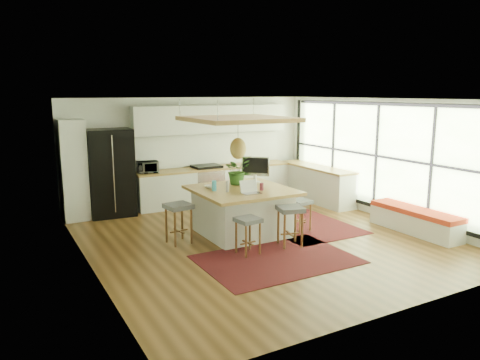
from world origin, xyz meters
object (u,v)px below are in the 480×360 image
fridge (111,176)px  stool_right_back (275,204)px  stool_near_left (248,235)px  laptop (251,187)px  stool_right_front (300,214)px  island_plant (237,173)px  stool_left_side (179,225)px  monitor (255,170)px  island (242,211)px  stool_near_right (290,227)px  microwave (148,166)px

fridge → stool_right_back: 3.84m
stool_near_left → laptop: laptop is taller
stool_near_left → laptop: bearing=55.4°
stool_right_front → island_plant: bearing=140.4°
stool_left_side → laptop: laptop is taller
monitor → island_plant: (-0.44, 0.00, -0.02)m
fridge → stool_right_front: fridge is taller
stool_left_side → stool_right_front: bearing=-10.3°
stool_near_left → island_plant: island_plant is taller
stool_left_side → island: bearing=-2.3°
monitor → stool_near_left: bearing=-82.5°
stool_near_left → stool_right_front: 1.80m
stool_near_right → stool_left_side: (-1.75, 1.16, 0.00)m
stool_left_side → island_plant: 1.73m
fridge → stool_right_back: (3.13, -2.15, -0.57)m
stool_near_left → laptop: size_ratio=1.78×
island → stool_near_left: size_ratio=2.78×
stool_right_front → stool_right_back: stool_right_back is taller
microwave → island: bearing=-59.7°
stool_right_front → stool_left_side: 2.55m
stool_near_left → stool_right_back: stool_right_back is taller
stool_left_side → microwave: bearing=84.1°
fridge → stool_near_right: fridge is taller
stool_near_right → stool_right_front: (0.75, 0.70, 0.00)m
stool_near_right → monitor: (0.17, 1.55, 0.83)m
island → stool_left_side: size_ratio=2.41×
stool_near_right → island_plant: bearing=100.0°
stool_right_back → fridge: bearing=145.5°
stool_near_right → monitor: bearing=83.8°
stool_right_front → stool_right_back: bearing=89.2°
fridge → stool_near_right: 4.52m
stool_left_side → laptop: bearing=-22.6°
laptop → microwave: bearing=110.4°
stool_right_back → microwave: size_ratio=1.50×
stool_near_left → stool_right_back: 2.36m
stool_near_left → microwave: (-0.57, 3.85, 0.74)m
monitor → stool_near_right: bearing=-54.1°
monitor → microwave: monitor is taller
stool_near_right → island_plant: size_ratio=1.24×
island → stool_right_front: 1.24m
laptop → monitor: size_ratio=0.62×
island → island_plant: 0.85m
microwave → monitor: bearing=-45.2°
fridge → stool_left_side: bearing=-72.6°
stool_left_side → monitor: monitor is taller
island → stool_right_front: (1.17, -0.40, -0.11)m
monitor → microwave: 2.82m
laptop → monitor: 1.14m
stool_near_left → laptop: (0.43, 0.63, 0.70)m
laptop → microwave: (-1.00, 3.22, 0.04)m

